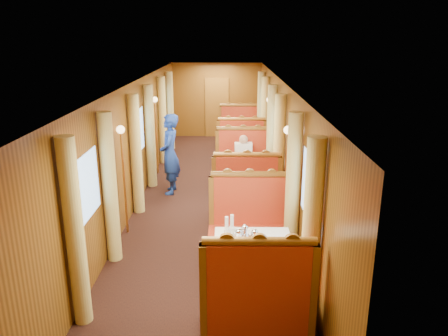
{
  "coord_description": "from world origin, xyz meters",
  "views": [
    {
      "loc": [
        0.42,
        -8.9,
        3.41
      ],
      "look_at": [
        0.33,
        -1.22,
        1.05
      ],
      "focal_mm": 35.0,
      "sensor_mm": 36.0,
      "label": 1
    }
  ],
  "objects_px": {
    "fruit_plate": "(274,241)",
    "banquette_near_fwd": "(257,303)",
    "teapot_right": "(255,237)",
    "banquette_near_aft": "(249,228)",
    "table_mid": "(244,181)",
    "passenger": "(243,155)",
    "tea_tray": "(243,239)",
    "rose_vase_mid": "(245,157)",
    "steward": "(170,154)",
    "teapot_back": "(245,232)",
    "banquette_far_fwd": "(241,150)",
    "table_near": "(252,263)",
    "banquette_far_aft": "(240,133)",
    "rose_vase_far": "(241,124)",
    "table_far": "(240,143)",
    "banquette_mid_aft": "(243,166)",
    "banquette_mid_fwd": "(246,196)",
    "teapot_left": "(239,236)"
  },
  "relations": [
    {
      "from": "tea_tray",
      "to": "teapot_left",
      "type": "distance_m",
      "value": 0.08
    },
    {
      "from": "teapot_left",
      "to": "rose_vase_mid",
      "type": "distance_m",
      "value": 3.54
    },
    {
      "from": "banquette_mid_fwd",
      "to": "passenger",
      "type": "height_order",
      "value": "banquette_mid_fwd"
    },
    {
      "from": "banquette_mid_aft",
      "to": "table_far",
      "type": "bearing_deg",
      "value": 90.0
    },
    {
      "from": "table_near",
      "to": "banquette_near_fwd",
      "type": "xyz_separation_m",
      "value": [
        0.0,
        -1.01,
        0.05
      ]
    },
    {
      "from": "table_mid",
      "to": "teapot_back",
      "type": "relative_size",
      "value": 6.53
    },
    {
      "from": "banquette_mid_aft",
      "to": "teapot_back",
      "type": "relative_size",
      "value": 8.33
    },
    {
      "from": "teapot_right",
      "to": "teapot_back",
      "type": "height_order",
      "value": "teapot_right"
    },
    {
      "from": "table_mid",
      "to": "rose_vase_mid",
      "type": "bearing_deg",
      "value": -86.84
    },
    {
      "from": "teapot_left",
      "to": "banquette_near_aft",
      "type": "bearing_deg",
      "value": 87.37
    },
    {
      "from": "table_near",
      "to": "steward",
      "type": "xyz_separation_m",
      "value": [
        -1.63,
        3.81,
        0.51
      ]
    },
    {
      "from": "banquette_near_aft",
      "to": "table_mid",
      "type": "xyz_separation_m",
      "value": [
        0.0,
        2.49,
        -0.05
      ]
    },
    {
      "from": "teapot_right",
      "to": "fruit_plate",
      "type": "height_order",
      "value": "teapot_right"
    },
    {
      "from": "rose_vase_mid",
      "to": "teapot_left",
      "type": "bearing_deg",
      "value": -93.18
    },
    {
      "from": "banquette_mid_fwd",
      "to": "steward",
      "type": "bearing_deg",
      "value": 140.77
    },
    {
      "from": "passenger",
      "to": "table_far",
      "type": "bearing_deg",
      "value": 90.0
    },
    {
      "from": "passenger",
      "to": "banquette_near_aft",
      "type": "bearing_deg",
      "value": -90.0
    },
    {
      "from": "table_far",
      "to": "rose_vase_mid",
      "type": "bearing_deg",
      "value": -89.97
    },
    {
      "from": "fruit_plate",
      "to": "teapot_right",
      "type": "bearing_deg",
      "value": 174.33
    },
    {
      "from": "banquette_mid_aft",
      "to": "teapot_right",
      "type": "xyz_separation_m",
      "value": [
        0.02,
        -4.61,
        0.39
      ]
    },
    {
      "from": "banquette_near_aft",
      "to": "fruit_plate",
      "type": "relative_size",
      "value": 5.94
    },
    {
      "from": "teapot_back",
      "to": "passenger",
      "type": "distance_m",
      "value": 4.22
    },
    {
      "from": "banquette_far_aft",
      "to": "table_mid",
      "type": "bearing_deg",
      "value": -90.0
    },
    {
      "from": "table_far",
      "to": "banquette_far_fwd",
      "type": "bearing_deg",
      "value": -90.0
    },
    {
      "from": "teapot_left",
      "to": "steward",
      "type": "bearing_deg",
      "value": 117.79
    },
    {
      "from": "table_near",
      "to": "banquette_mid_fwd",
      "type": "xyz_separation_m",
      "value": [
        0.0,
        2.49,
        0.05
      ]
    },
    {
      "from": "table_near",
      "to": "rose_vase_far",
      "type": "xyz_separation_m",
      "value": [
        0.0,
        7.03,
        0.55
      ]
    },
    {
      "from": "banquette_near_aft",
      "to": "table_far",
      "type": "height_order",
      "value": "banquette_near_aft"
    },
    {
      "from": "fruit_plate",
      "to": "banquette_near_fwd",
      "type": "bearing_deg",
      "value": -107.07
    },
    {
      "from": "rose_vase_mid",
      "to": "steward",
      "type": "relative_size",
      "value": 0.2
    },
    {
      "from": "table_near",
      "to": "table_mid",
      "type": "xyz_separation_m",
      "value": [
        0.0,
        3.5,
        0.0
      ]
    },
    {
      "from": "table_near",
      "to": "banquette_far_aft",
      "type": "height_order",
      "value": "banquette_far_aft"
    },
    {
      "from": "rose_vase_far",
      "to": "banquette_mid_fwd",
      "type": "bearing_deg",
      "value": -90.0
    },
    {
      "from": "teapot_back",
      "to": "fruit_plate",
      "type": "distance_m",
      "value": 0.43
    },
    {
      "from": "tea_tray",
      "to": "rose_vase_far",
      "type": "bearing_deg",
      "value": 88.9
    },
    {
      "from": "banquette_far_fwd",
      "to": "rose_vase_mid",
      "type": "relative_size",
      "value": 3.72
    },
    {
      "from": "banquette_far_fwd",
      "to": "teapot_back",
      "type": "height_order",
      "value": "banquette_far_fwd"
    },
    {
      "from": "rose_vase_mid",
      "to": "steward",
      "type": "bearing_deg",
      "value": 167.78
    },
    {
      "from": "banquette_mid_fwd",
      "to": "banquette_mid_aft",
      "type": "height_order",
      "value": "same"
    },
    {
      "from": "banquette_mid_fwd",
      "to": "tea_tray",
      "type": "height_order",
      "value": "banquette_mid_fwd"
    },
    {
      "from": "banquette_far_aft",
      "to": "tea_tray",
      "type": "distance_m",
      "value": 8.07
    },
    {
      "from": "banquette_near_fwd",
      "to": "rose_vase_mid",
      "type": "xyz_separation_m",
      "value": [
        0.0,
        4.48,
        0.5
      ]
    },
    {
      "from": "banquette_near_aft",
      "to": "rose_vase_mid",
      "type": "xyz_separation_m",
      "value": [
        0.0,
        2.45,
        0.5
      ]
    },
    {
      "from": "banquette_near_fwd",
      "to": "table_far",
      "type": "xyz_separation_m",
      "value": [
        0.0,
        8.01,
        -0.05
      ]
    },
    {
      "from": "teapot_back",
      "to": "banquette_mid_fwd",
      "type": "bearing_deg",
      "value": 72.02
    },
    {
      "from": "banquette_mid_aft",
      "to": "steward",
      "type": "height_order",
      "value": "steward"
    },
    {
      "from": "table_mid",
      "to": "passenger",
      "type": "distance_m",
      "value": 0.86
    },
    {
      "from": "banquette_near_fwd",
      "to": "teapot_back",
      "type": "relative_size",
      "value": 8.33
    },
    {
      "from": "banquette_near_aft",
      "to": "teapot_right",
      "type": "bearing_deg",
      "value": -89.13
    },
    {
      "from": "table_mid",
      "to": "tea_tray",
      "type": "xyz_separation_m",
      "value": [
        -0.14,
        -3.55,
        0.38
      ]
    }
  ]
}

